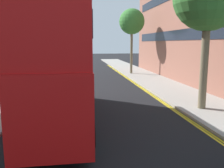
{
  "coord_description": "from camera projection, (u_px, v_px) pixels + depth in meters",
  "views": [
    {
      "loc": [
        -1.3,
        -1.13,
        3.87
      ],
      "look_at": [
        0.5,
        11.0,
        1.8
      ],
      "focal_mm": 39.0,
      "sensor_mm": 36.0,
      "label": 1
    }
  ],
  "objects": [
    {
      "name": "kerb_line_outer",
      "position": [
        163.0,
        102.0,
        16.22
      ],
      "size": [
        0.1,
        56.0,
        0.01
      ],
      "primitive_type": "cube",
      "color": "yellow",
      "rests_on": "ground"
    },
    {
      "name": "sidewalk_right",
      "position": [
        180.0,
        94.0,
        18.47
      ],
      "size": [
        4.0,
        80.0,
        0.14
      ],
      "primitive_type": "cube",
      "color": "gray",
      "rests_on": "ground"
    },
    {
      "name": "townhouse_terrace_right",
      "position": [
        223.0,
        21.0,
        24.55
      ],
      "size": [
        10.08,
        28.0,
        12.2
      ],
      "color": "brown",
      "rests_on": "ground"
    },
    {
      "name": "kerb_line_inner",
      "position": [
        161.0,
        102.0,
        16.2
      ],
      "size": [
        0.1,
        56.0,
        0.01
      ],
      "primitive_type": "cube",
      "color": "yellow",
      "rests_on": "ground"
    },
    {
      "name": "double_decker_bus_away",
      "position": [
        60.0,
        61.0,
        11.73
      ],
      "size": [
        2.82,
        10.82,
        5.64
      ],
      "color": "#B20F0F",
      "rests_on": "ground"
    },
    {
      "name": "street_tree_mid",
      "position": [
        132.0,
        22.0,
        29.45
      ],
      "size": [
        3.08,
        3.08,
        7.86
      ],
      "color": "#6B6047",
      "rests_on": "sidewalk_right"
    },
    {
      "name": "sidewalk_left",
      "position": [
        0.0,
        99.0,
        16.59
      ],
      "size": [
        4.0,
        80.0,
        0.14
      ],
      "primitive_type": "cube",
      "color": "gray",
      "rests_on": "ground"
    }
  ]
}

